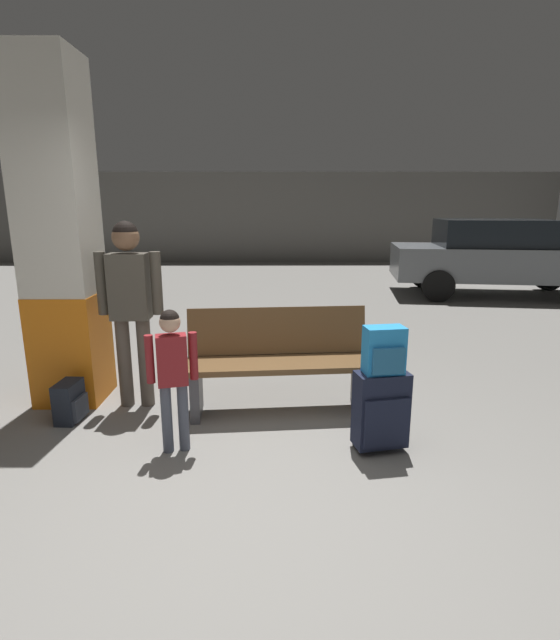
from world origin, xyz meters
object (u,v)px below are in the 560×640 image
(bench, at_px, (279,361))
(adult, at_px, (130,295))
(structural_pillar, at_px, (60,238))
(backpack_dark_floor, at_px, (70,402))
(child, at_px, (172,366))
(suitcase, at_px, (381,410))
(backpack_bright, at_px, (384,351))
(parked_car_side, at_px, (497,256))

(bench, bearing_deg, adult, 176.21)
(structural_pillar, xyz_separation_m, backpack_dark_floor, (0.16, -0.50, -1.32))
(bench, distance_m, child, 1.09)
(suitcase, relative_size, backpack_dark_floor, 1.78)
(structural_pillar, relative_size, backpack_bright, 8.83)
(suitcase, height_order, adult, adult)
(backpack_dark_floor, bearing_deg, adult, 34.78)
(bench, bearing_deg, backpack_bright, -45.76)
(backpack_dark_floor, bearing_deg, child, -27.15)
(adult, distance_m, backpack_dark_floor, 1.02)
(structural_pillar, bearing_deg, backpack_bright, -21.02)
(structural_pillar, relative_size, parked_car_side, 0.70)
(structural_pillar, xyz_separation_m, child, (1.15, -1.01, -0.83))
(backpack_bright, xyz_separation_m, backpack_dark_floor, (-2.50, 0.52, -0.60))
(structural_pillar, distance_m, parked_car_side, 8.21)
(structural_pillar, distance_m, suitcase, 3.07)
(adult, bearing_deg, structural_pillar, 164.39)
(bench, distance_m, backpack_dark_floor, 1.79)
(backpack_bright, distance_m, adult, 2.21)
(structural_pillar, distance_m, backpack_dark_floor, 1.42)
(bench, distance_m, parked_car_side, 7.03)
(backpack_bright, bearing_deg, suitcase, 57.48)
(suitcase, bearing_deg, parked_car_side, 59.73)
(child, distance_m, adult, 1.05)
(bench, distance_m, suitcase, 1.07)
(backpack_dark_floor, distance_m, parked_car_side, 8.42)
(bench, xyz_separation_m, adult, (-1.29, 0.09, 0.57))
(backpack_bright, xyz_separation_m, adult, (-2.03, 0.85, 0.25))
(structural_pillar, distance_m, child, 1.74)
(backpack_bright, relative_size, backpack_dark_floor, 1.00)
(structural_pillar, distance_m, adult, 0.80)
(parked_car_side, bearing_deg, backpack_dark_floor, -137.00)
(structural_pillar, height_order, adult, structural_pillar)
(parked_car_side, bearing_deg, suitcase, -120.27)
(suitcase, distance_m, parked_car_side, 7.25)
(bench, distance_m, adult, 1.41)
(structural_pillar, bearing_deg, backpack_dark_floor, -72.48)
(suitcase, distance_m, adult, 2.31)
(parked_car_side, bearing_deg, adult, -136.41)
(suitcase, bearing_deg, backpack_dark_floor, 168.25)
(structural_pillar, height_order, child, structural_pillar)
(bench, height_order, parked_car_side, parked_car_side)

